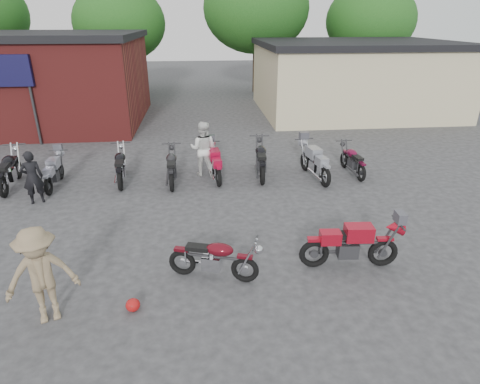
{
  "coord_description": "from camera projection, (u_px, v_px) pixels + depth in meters",
  "views": [
    {
      "loc": [
        -0.0,
        -7.1,
        4.9
      ],
      "look_at": [
        0.91,
        2.02,
        0.9
      ],
      "focal_mm": 30.0,
      "sensor_mm": 36.0,
      "label": 1
    }
  ],
  "objects": [
    {
      "name": "person_tan",
      "position": [
        41.0,
        276.0,
        6.75
      ],
      "size": [
        1.32,
        1.01,
        1.81
      ],
      "primitive_type": "imported",
      "rotation": [
        0.0,
        0.0,
        0.32
      ],
      "color": "#867153",
      "rests_on": "ground"
    },
    {
      "name": "row_bike_7",
      "position": [
        353.0,
        159.0,
        13.48
      ],
      "size": [
        0.73,
        1.85,
        1.05
      ],
      "primitive_type": null,
      "rotation": [
        0.0,
        0.0,
        1.65
      ],
      "color": "#590B28",
      "rests_on": "ground"
    },
    {
      "name": "stucco_building",
      "position": [
        353.0,
        79.0,
        22.19
      ],
      "size": [
        10.0,
        8.0,
        3.5
      ],
      "primitive_type": "cube",
      "color": "#C5BE8D",
      "rests_on": "ground"
    },
    {
      "name": "helmet",
      "position": [
        133.0,
        305.0,
        7.25
      ],
      "size": [
        0.32,
        0.32,
        0.24
      ],
      "primitive_type": "ellipsoid",
      "rotation": [
        0.0,
        0.0,
        -0.26
      ],
      "color": "#AA1212",
      "rests_on": "ground"
    },
    {
      "name": "person_light",
      "position": [
        203.0,
        149.0,
        13.25
      ],
      "size": [
        1.03,
        0.89,
        1.82
      ],
      "primitive_type": "imported",
      "rotation": [
        0.0,
        0.0,
        2.89
      ],
      "color": "silver",
      "rests_on": "ground"
    },
    {
      "name": "ground",
      "position": [
        206.0,
        271.0,
        8.43
      ],
      "size": [
        90.0,
        90.0,
        0.0
      ],
      "primitive_type": "plane",
      "color": "#2F2F32"
    },
    {
      "name": "brick_building",
      "position": [
        14.0,
        82.0,
        19.58
      ],
      "size": [
        12.0,
        8.0,
        4.0
      ],
      "primitive_type": "cube",
      "color": "maroon",
      "rests_on": "ground"
    },
    {
      "name": "person_dark",
      "position": [
        32.0,
        177.0,
        11.25
      ],
      "size": [
        0.66,
        0.55,
        1.55
      ],
      "primitive_type": "imported",
      "rotation": [
        0.0,
        0.0,
        3.52
      ],
      "color": "black",
      "rests_on": "ground"
    },
    {
      "name": "vintage_motorcycle",
      "position": [
        215.0,
        256.0,
        8.0
      ],
      "size": [
        1.9,
        1.1,
        1.05
      ],
      "primitive_type": null,
      "rotation": [
        0.0,
        0.0,
        -0.3
      ],
      "color": "#520A13",
      "rests_on": "ground"
    },
    {
      "name": "tree_1",
      "position": [
        121.0,
        37.0,
        26.56
      ],
      "size": [
        5.92,
        5.92,
        7.4
      ],
      "primitive_type": null,
      "color": "#124211",
      "rests_on": "ground"
    },
    {
      "name": "tree_2",
      "position": [
        256.0,
        26.0,
        27.1
      ],
      "size": [
        7.04,
        7.04,
        8.8
      ],
      "primitive_type": null,
      "color": "#124211",
      "rests_on": "ground"
    },
    {
      "name": "sportbike",
      "position": [
        352.0,
        242.0,
        8.37
      ],
      "size": [
        2.06,
        0.81,
        1.17
      ],
      "primitive_type": null,
      "rotation": [
        0.0,
        0.0,
        -0.07
      ],
      "color": "maroon",
      "rests_on": "ground"
    },
    {
      "name": "row_bike_6",
      "position": [
        315.0,
        160.0,
        13.1
      ],
      "size": [
        1.03,
        2.18,
        1.21
      ],
      "primitive_type": null,
      "rotation": [
        0.0,
        0.0,
        1.74
      ],
      "color": "gray",
      "rests_on": "ground"
    },
    {
      "name": "tree_3",
      "position": [
        369.0,
        35.0,
        28.08
      ],
      "size": [
        6.08,
        6.08,
        7.6
      ],
      "primitive_type": null,
      "color": "#124211",
      "rests_on": "ground"
    },
    {
      "name": "row_bike_1",
      "position": [
        53.0,
        171.0,
        12.46
      ],
      "size": [
        0.68,
        1.84,
        1.05
      ],
      "primitive_type": null,
      "rotation": [
        0.0,
        0.0,
        1.61
      ],
      "color": "#9898A6",
      "rests_on": "ground"
    },
    {
      "name": "row_bike_3",
      "position": [
        172.0,
        165.0,
        12.76
      ],
      "size": [
        0.72,
        2.02,
        1.16
      ],
      "primitive_type": null,
      "rotation": [
        0.0,
        0.0,
        1.6
      ],
      "color": "black",
      "rests_on": "ground"
    },
    {
      "name": "row_bike_5",
      "position": [
        261.0,
        158.0,
        13.3
      ],
      "size": [
        0.89,
        2.21,
        1.25
      ],
      "primitive_type": null,
      "rotation": [
        0.0,
        0.0,
        1.49
      ],
      "color": "black",
      "rests_on": "ground"
    },
    {
      "name": "row_bike_0",
      "position": [
        9.0,
        168.0,
        12.38
      ],
      "size": [
        0.98,
        2.22,
        1.25
      ],
      "primitive_type": null,
      "rotation": [
        0.0,
        0.0,
        1.7
      ],
      "color": "black",
      "rests_on": "ground"
    },
    {
      "name": "row_bike_4",
      "position": [
        215.0,
        162.0,
        13.1
      ],
      "size": [
        0.85,
        2.0,
        1.13
      ],
      "primitive_type": null,
      "rotation": [
        0.0,
        0.0,
        1.68
      ],
      "color": "#A80E32",
      "rests_on": "ground"
    },
    {
      "name": "row_bike_2",
      "position": [
        120.0,
        164.0,
        12.82
      ],
      "size": [
        0.89,
        2.08,
        1.17
      ],
      "primitive_type": null,
      "rotation": [
        0.0,
        0.0,
        1.68
      ],
      "color": "black",
      "rests_on": "ground"
    }
  ]
}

